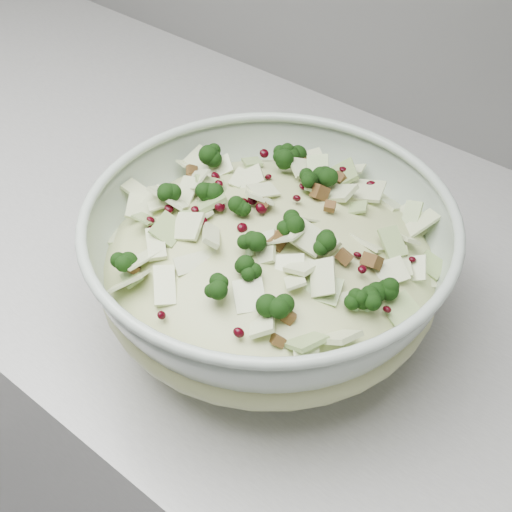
# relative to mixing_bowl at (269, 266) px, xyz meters

# --- Properties ---
(mixing_bowl) EXTENTS (0.33, 0.33, 0.13)m
(mixing_bowl) POSITION_rel_mixing_bowl_xyz_m (0.00, 0.00, 0.00)
(mixing_bowl) COLOR #AEC0B0
(mixing_bowl) RESTS_ON counter
(salad) EXTENTS (0.34, 0.34, 0.13)m
(salad) POSITION_rel_mixing_bowl_xyz_m (0.00, -0.00, 0.02)
(salad) COLOR #B6BA7F
(salad) RESTS_ON mixing_bowl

